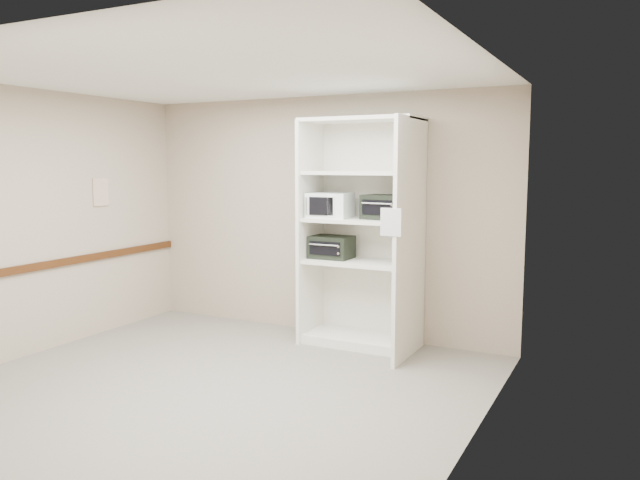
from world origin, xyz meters
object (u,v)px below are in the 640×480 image
at_px(shelving_unit, 365,241).
at_px(toaster_oven_upper, 386,207).
at_px(toaster_oven_lower, 332,247).
at_px(microwave, 330,205).

xyz_separation_m(shelving_unit, toaster_oven_upper, (0.22, 0.02, 0.37)).
bearing_deg(toaster_oven_lower, toaster_oven_upper, 1.96).
xyz_separation_m(shelving_unit, toaster_oven_lower, (-0.40, 0.00, -0.09)).
height_order(shelving_unit, toaster_oven_upper, shelving_unit).
bearing_deg(toaster_oven_lower, microwave, -80.89).
relative_size(shelving_unit, toaster_oven_lower, 5.51).
xyz_separation_m(microwave, toaster_oven_lower, (-0.01, 0.06, -0.46)).
height_order(toaster_oven_upper, toaster_oven_lower, toaster_oven_upper).
distance_m(microwave, toaster_oven_lower, 0.47).
distance_m(toaster_oven_upper, toaster_oven_lower, 0.76).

